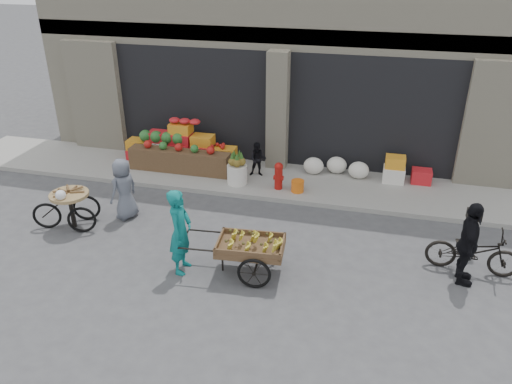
% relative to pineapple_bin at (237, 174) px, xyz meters
% --- Properties ---
extents(ground, '(80.00, 80.00, 0.00)m').
position_rel_pineapple_bin_xyz_m(ground, '(0.75, -3.60, -0.37)').
color(ground, '#424244').
rests_on(ground, ground).
extents(sidewalk, '(18.00, 2.20, 0.12)m').
position_rel_pineapple_bin_xyz_m(sidewalk, '(0.75, 0.50, -0.31)').
color(sidewalk, gray).
rests_on(sidewalk, ground).
extents(building, '(14.00, 6.45, 7.00)m').
position_rel_pineapple_bin_xyz_m(building, '(0.75, 4.43, 3.00)').
color(building, beige).
rests_on(building, ground).
extents(fruit_display, '(3.10, 1.12, 1.24)m').
position_rel_pineapple_bin_xyz_m(fruit_display, '(-1.73, 0.78, 0.30)').
color(fruit_display, red).
rests_on(fruit_display, sidewalk).
extents(pineapple_bin, '(0.52, 0.52, 0.50)m').
position_rel_pineapple_bin_xyz_m(pineapple_bin, '(0.00, 0.00, 0.00)').
color(pineapple_bin, silver).
rests_on(pineapple_bin, sidewalk).
extents(fire_hydrant, '(0.22, 0.22, 0.71)m').
position_rel_pineapple_bin_xyz_m(fire_hydrant, '(1.10, -0.05, 0.13)').
color(fire_hydrant, '#A5140F').
rests_on(fire_hydrant, sidewalk).
extents(orange_bucket, '(0.32, 0.32, 0.30)m').
position_rel_pineapple_bin_xyz_m(orange_bucket, '(1.60, -0.10, -0.10)').
color(orange_bucket, orange).
rests_on(orange_bucket, sidewalk).
extents(right_bay_goods, '(3.35, 0.60, 0.70)m').
position_rel_pineapple_bin_xyz_m(right_bay_goods, '(3.36, 1.10, 0.04)').
color(right_bay_goods, silver).
rests_on(right_bay_goods, sidewalk).
extents(seated_person, '(0.51, 0.43, 0.93)m').
position_rel_pineapple_bin_xyz_m(seated_person, '(0.40, 0.60, 0.21)').
color(seated_person, black).
rests_on(seated_person, sidewalk).
extents(banana_cart, '(2.20, 1.04, 0.89)m').
position_rel_pineapple_bin_xyz_m(banana_cart, '(1.25, -3.58, 0.28)').
color(banana_cart, brown).
rests_on(banana_cart, ground).
extents(vendor_woman, '(0.43, 0.64, 1.72)m').
position_rel_pineapple_bin_xyz_m(vendor_woman, '(-0.01, -3.78, 0.49)').
color(vendor_woman, '#0E706F').
rests_on(vendor_woman, ground).
extents(tricycle_cart, '(1.45, 1.08, 0.95)m').
position_rel_pineapple_bin_xyz_m(tricycle_cart, '(-3.00, -2.84, 0.20)').
color(tricycle_cart, '#9E7F51').
rests_on(tricycle_cart, ground).
extents(vendor_grey, '(0.69, 0.83, 1.45)m').
position_rel_pineapple_bin_xyz_m(vendor_grey, '(-2.05, -2.14, 0.35)').
color(vendor_grey, slate).
rests_on(vendor_grey, ground).
extents(bicycle, '(1.75, 0.70, 0.90)m').
position_rel_pineapple_bin_xyz_m(bicycle, '(5.40, -2.47, 0.08)').
color(bicycle, black).
rests_on(bicycle, ground).
extents(cyclist, '(0.46, 0.99, 1.65)m').
position_rel_pineapple_bin_xyz_m(cyclist, '(5.20, -2.87, 0.46)').
color(cyclist, black).
rests_on(cyclist, ground).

